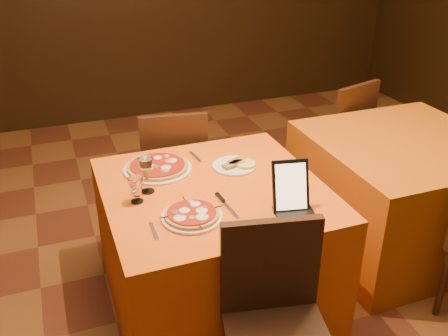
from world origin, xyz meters
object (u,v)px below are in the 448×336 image
object	(u,v)px
main_table	(214,247)
tablet	(291,186)
side_table	(399,193)
water_glass	(136,190)
wine_glass	(147,175)
chair_main_far	(173,168)
pizza_far	(158,168)
pizza_near	(192,215)
chair_side_far	(333,135)

from	to	relation	value
main_table	tablet	distance (m)	0.65
side_table	water_glass	world-z (taller)	water_glass
wine_glass	water_glass	size ratio (longest dim) A/B	1.46
chair_main_far	pizza_far	xyz separation A→B (m)	(-0.22, -0.56, 0.31)
wine_glass	pizza_near	bearing A→B (deg)	-66.63
main_table	chair_side_far	distance (m)	1.63
side_table	chair_side_far	size ratio (longest dim) A/B	1.21
side_table	tablet	xyz separation A→B (m)	(-1.05, -0.45, 0.49)
wine_glass	tablet	bearing A→B (deg)	-33.09
chair_main_far	wine_glass	distance (m)	0.92
pizza_near	wine_glass	bearing A→B (deg)	113.37
chair_side_far	tablet	world-z (taller)	tablet
pizza_near	side_table	bearing A→B (deg)	13.92
chair_main_far	side_table	bearing A→B (deg)	160.29
side_table	chair_side_far	world-z (taller)	chair_side_far
side_table	chair_side_far	bearing A→B (deg)	90.00
side_table	pizza_near	distance (m)	1.60
chair_side_far	chair_main_far	bearing A→B (deg)	-12.16
wine_glass	water_glass	distance (m)	0.11
chair_side_far	main_table	bearing A→B (deg)	18.89
side_table	chair_main_far	bearing A→B (deg)	151.75
chair_side_far	pizza_near	bearing A→B (deg)	21.40
pizza_near	wine_glass	size ratio (longest dim) A/B	1.48
main_table	side_table	distance (m)	1.32
side_table	pizza_far	size ratio (longest dim) A/B	2.98
main_table	side_table	xyz separation A→B (m)	(1.32, 0.13, 0.00)
chair_side_far	side_table	bearing A→B (deg)	73.05
water_glass	tablet	xyz separation A→B (m)	(0.66, -0.31, 0.06)
pizza_near	pizza_far	world-z (taller)	same
chair_side_far	wine_glass	xyz separation A→B (m)	(-1.64, -0.88, 0.39)
side_table	tablet	world-z (taller)	tablet
chair_side_far	water_glass	bearing A→B (deg)	12.36
pizza_far	tablet	xyz separation A→B (m)	(0.49, -0.60, 0.10)
side_table	wine_glass	world-z (taller)	wine_glass
side_table	wine_glass	size ratio (longest dim) A/B	5.79
side_table	pizza_far	xyz separation A→B (m)	(-1.54, 0.15, 0.39)
side_table	pizza_far	distance (m)	1.59
pizza_far	wine_glass	distance (m)	0.25
main_table	pizza_far	world-z (taller)	pizza_far
pizza_near	tablet	xyz separation A→B (m)	(0.46, -0.08, 0.10)
chair_side_far	wine_glass	size ratio (longest dim) A/B	4.79
chair_main_far	chair_side_far	xyz separation A→B (m)	(1.32, 0.11, 0.00)
chair_side_far	wine_glass	world-z (taller)	wine_glass
water_glass	tablet	distance (m)	0.73
chair_side_far	pizza_far	xyz separation A→B (m)	(-1.54, -0.67, 0.31)
water_glass	chair_main_far	bearing A→B (deg)	65.21
chair_main_far	tablet	xyz separation A→B (m)	(0.27, -1.16, 0.41)
tablet	main_table	bearing A→B (deg)	141.99
pizza_far	water_glass	world-z (taller)	water_glass
side_table	water_glass	size ratio (longest dim) A/B	8.46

